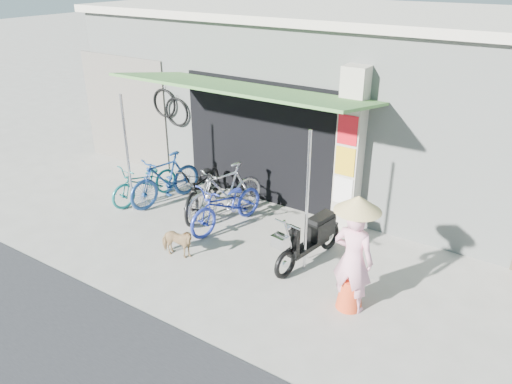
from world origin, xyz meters
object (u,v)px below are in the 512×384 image
Objects in this scene: moped at (311,238)px; nun at (353,255)px; bike_black at (203,187)px; bike_teal at (145,182)px; bike_blue at (165,179)px; bike_navy at (227,205)px; street_dog at (177,242)px; bike_silver at (226,191)px.

moped is 0.95× the size of nun.
bike_black is at bearing -18.52° from nun.
bike_blue is (0.40, 0.19, 0.10)m from bike_teal.
bike_navy is 2.70× the size of street_dog.
bike_blue reaches higher than bike_teal.
moped is at bearing 6.30° from bike_teal.
bike_silver is 3.46m from nun.
street_dog is 0.39× the size of moped.
street_dog is at bearing -86.17° from bike_black.
bike_teal is at bearing 173.12° from bike_black.
bike_teal is at bearing 45.56° from street_dog.
moped reaches higher than bike_navy.
bike_navy is at bearing -40.24° from bike_black.
street_dog is (2.01, -1.30, -0.14)m from bike_teal.
bike_silver is at bearing 174.96° from moped.
street_dog is (-0.09, -1.31, -0.19)m from bike_navy.
bike_silver is (1.41, 0.17, 0.02)m from bike_blue.
street_dog is at bearing -84.46° from bike_navy.
bike_black is 2.69m from moped.
nun is (4.58, -1.15, 0.36)m from bike_blue.
bike_navy is (0.29, -0.34, -0.07)m from bike_silver.
street_dog is (1.61, -1.49, -0.24)m from bike_blue.
bike_teal is 0.90× the size of bike_navy.
bike_navy is at bearing -18.19° from nun.
moped is (1.85, -0.21, -0.03)m from bike_navy.
nun is (2.98, 0.34, 0.60)m from street_dog.
nun is at bearing -26.77° from moped.
nun is at bearing -95.09° from street_dog.
bike_teal reaches higher than street_dog.
bike_silver is at bearing 17.48° from bike_blue.
moped is at bearing -35.79° from nun.
nun reaches higher than street_dog.
bike_teal is 0.45m from bike_blue.
bike_teal is at bearing -10.49° from nun.
bike_silver is at bearing 139.55° from bike_navy.
bike_black reaches higher than bike_navy.
bike_silver reaches higher than moped.
bike_black is at bearing 18.22° from bike_blue.
street_dog is at bearing -32.02° from bike_blue.
bike_teal is 2.40m from street_dog.
bike_blue is at bearing 167.41° from bike_black.
bike_silver reaches higher than bike_black.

